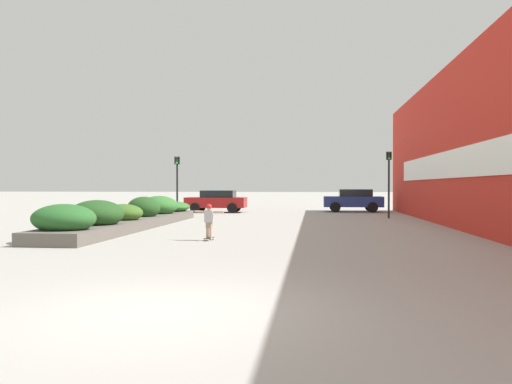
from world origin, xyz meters
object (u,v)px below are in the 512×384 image
at_px(skateboarder, 209,217).
at_px(traffic_light_left, 177,176).
at_px(car_center_left, 217,201).
at_px(car_center_right, 353,200).
at_px(traffic_light_right, 389,173).
at_px(skateboard, 209,238).

bearing_deg(skateboarder, traffic_light_left, 121.55).
xyz_separation_m(car_center_left, car_center_right, (9.48, 1.80, 0.04)).
distance_m(skateboarder, traffic_light_left, 13.38).
bearing_deg(car_center_right, skateboarder, 162.08).
distance_m(car_center_right, traffic_light_left, 12.97).
xyz_separation_m(skateboarder, car_center_left, (-3.20, 17.60, 0.03)).
relative_size(traffic_light_left, traffic_light_right, 0.95).
xyz_separation_m(skateboard, traffic_light_left, (-4.57, 12.47, 2.36)).
bearing_deg(skateboarder, car_center_left, 111.72).
distance_m(skateboarder, car_center_right, 20.39).
xyz_separation_m(skateboard, car_center_right, (6.27, 19.40, 0.78)).
bearing_deg(traffic_light_right, car_center_left, 154.09).
relative_size(skateboard, car_center_right, 0.15).
xyz_separation_m(skateboarder, traffic_light_right, (7.67, 12.32, 1.76)).
distance_m(skateboarder, traffic_light_right, 14.62).
xyz_separation_m(skateboarder, car_center_right, (6.27, 19.40, 0.07)).
bearing_deg(traffic_light_left, car_center_right, 32.57).
bearing_deg(skateboarder, traffic_light_right, 69.48).
bearing_deg(car_center_right, traffic_light_right, -168.83).
bearing_deg(skateboarder, skateboard, -71.47).
relative_size(skateboarder, traffic_light_left, 0.32).
bearing_deg(car_center_right, car_center_left, 100.75).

